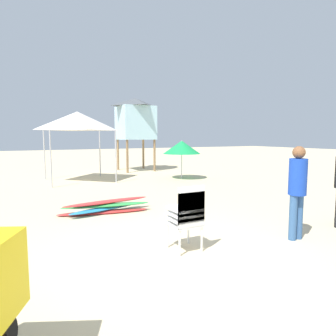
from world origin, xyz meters
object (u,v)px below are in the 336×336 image
surfboard_pile (106,207)px  popup_canopy (77,121)px  lifeguard_near_left (297,186)px  stacked_plastic_chairs (187,213)px  beach_umbrella_left (182,147)px  lifeguard_tower (135,119)px

surfboard_pile → popup_canopy: size_ratio=0.80×
lifeguard_near_left → popup_canopy: size_ratio=0.59×
stacked_plastic_chairs → beach_umbrella_left: bearing=60.4°
lifeguard_near_left → lifeguard_tower: lifeguard_tower is taller
popup_canopy → beach_umbrella_left: 4.59m
popup_canopy → lifeguard_tower: lifeguard_tower is taller
beach_umbrella_left → surfboard_pile: bearing=-137.5°
popup_canopy → lifeguard_near_left: bearing=-77.1°
lifeguard_near_left → lifeguard_tower: 12.01m
surfboard_pile → lifeguard_near_left: (2.59, -3.47, 0.84)m
surfboard_pile → lifeguard_tower: size_ratio=0.59×
lifeguard_tower → stacked_plastic_chairs: bearing=-107.4°
lifeguard_near_left → beach_umbrella_left: (2.08, 7.76, 0.42)m
lifeguard_near_left → beach_umbrella_left: lifeguard_near_left is taller
surfboard_pile → beach_umbrella_left: (4.67, 4.28, 1.26)m
stacked_plastic_chairs → popup_canopy: bearing=90.2°
surfboard_pile → lifeguard_near_left: size_ratio=1.35×
stacked_plastic_chairs → lifeguard_tower: bearing=72.6°
stacked_plastic_chairs → lifeguard_tower: lifeguard_tower is taller
lifeguard_tower → popup_canopy: bearing=-144.9°
surfboard_pile → beach_umbrella_left: 6.46m
lifeguard_near_left → beach_umbrella_left: size_ratio=1.01×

